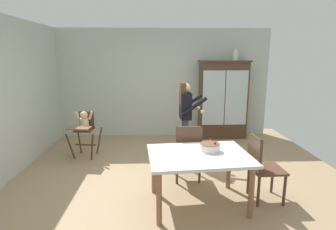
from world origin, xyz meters
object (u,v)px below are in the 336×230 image
Objects in this scene: adult_person at (186,111)px; birthday_cake at (210,147)px; china_cabinet at (223,100)px; dining_chair_far_side at (188,149)px; dining_table at (199,161)px; high_chair_with_toddler at (84,126)px; dining_chair_right_end at (260,163)px; ceramic_vase at (235,55)px.

adult_person is 5.47× the size of birthday_cake.
china_cabinet is 2.01× the size of dining_chair_far_side.
dining_table is 0.73m from dining_chair_far_side.
high_chair_with_toddler is 0.99× the size of dining_chair_far_side.
china_cabinet is at bearing -117.08° from dining_chair_far_side.
high_chair_with_toddler is 0.66× the size of dining_table.
adult_person is 1.96m from dining_chair_right_end.
birthday_cake is (-1.15, -3.07, -1.25)m from ceramic_vase.
ceramic_vase is 0.18× the size of adult_person.
adult_person is 1.81m from dining_table.
ceramic_vase is 2.22m from adult_person.
china_cabinet is 6.88× the size of birthday_cake.
adult_person is (2.04, -0.14, 0.31)m from high_chair_with_toddler.
dining_chair_right_end is (0.72, -0.03, -0.24)m from birthday_cake.
adult_person is 1.59× the size of dining_chair_right_end.
ceramic_vase is 3.86m from high_chair_with_toddler.
dining_chair_right_end is at bearing 144.14° from dining_chair_far_side.
high_chair_with_toddler is (-3.11, -1.27, -0.31)m from china_cabinet.
dining_chair_far_side is 1.15m from dining_chair_right_end.
dining_table is at bearing 92.74° from dining_chair_right_end.
dining_table is at bearing -36.47° from high_chair_with_toddler.
dining_table is (2.05, -1.92, -0.01)m from high_chair_with_toddler.
birthday_cake is at bearing 109.51° from dining_chair_far_side.
adult_person reaches higher than birthday_cake.
dining_chair_far_side is at bearing 95.64° from dining_table.
dining_chair_right_end is (-0.43, -3.11, -1.49)m from ceramic_vase.
ceramic_vase is at bearing -10.69° from dining_chair_right_end.
adult_person is at bearing -95.95° from dining_chair_far_side.
dining_chair_right_end is at bearing -93.20° from china_cabinet.
adult_person is at bearing 96.08° from birthday_cake.
birthday_cake is at bearing -32.38° from high_chair_with_toddler.
birthday_cake is at bearing -106.20° from china_cabinet.
china_cabinet is at bearing 71.58° from dining_table.
dining_chair_far_side reaches higher than birthday_cake.
dining_chair_far_side and dining_chair_right_end have the same top height.
china_cabinet is at bearing -5.98° from dining_chair_right_end.
ceramic_vase is 0.19× the size of dining_table.
dining_chair_right_end is at bearing -97.91° from ceramic_vase.
china_cabinet reaches higher than dining_chair_far_side.
high_chair_with_toddler is 2.86m from birthday_cake.
dining_table is at bearing 176.27° from adult_person.
birthday_cake is (2.22, -1.80, 0.14)m from high_chair_with_toddler.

